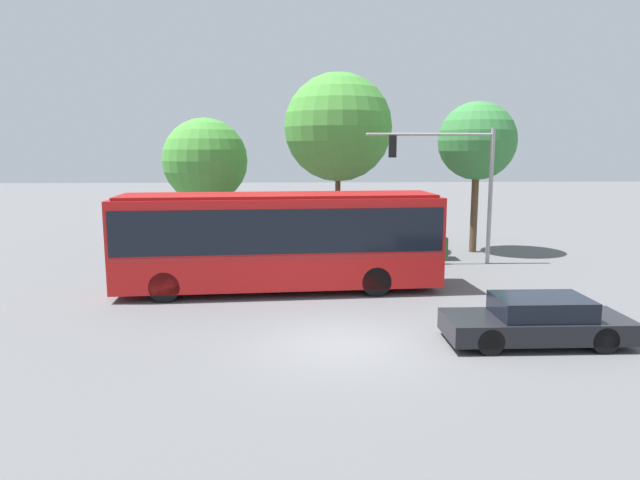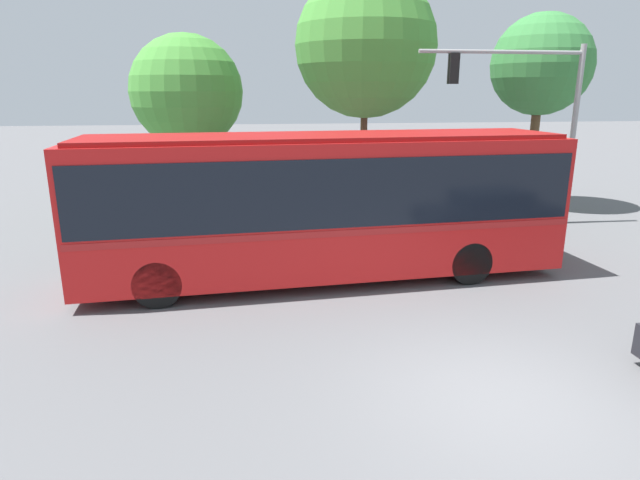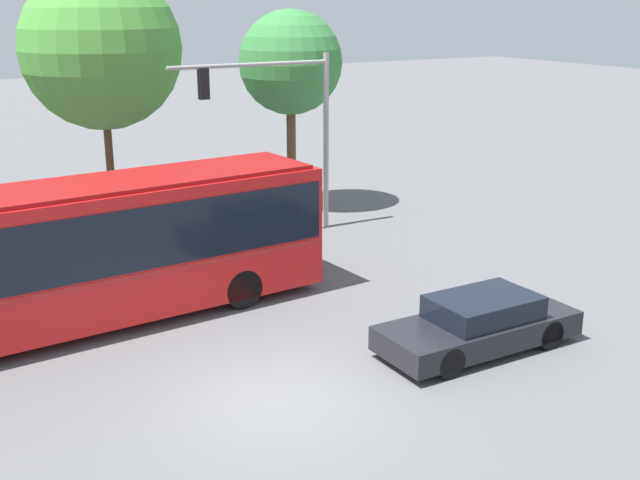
{
  "view_description": "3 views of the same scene",
  "coord_description": "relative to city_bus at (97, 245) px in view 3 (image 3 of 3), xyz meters",
  "views": [
    {
      "loc": [
        -1.17,
        -13.81,
        4.9
      ],
      "look_at": [
        -0.3,
        5.7,
        1.76
      ],
      "focal_mm": 31.91,
      "sensor_mm": 36.0,
      "label": 1
    },
    {
      "loc": [
        -3.5,
        -6.39,
        4.29
      ],
      "look_at": [
        -1.96,
        4.59,
        1.21
      ],
      "focal_mm": 29.88,
      "sensor_mm": 36.0,
      "label": 2
    },
    {
      "loc": [
        -6.29,
        -12.26,
        7.39
      ],
      "look_at": [
        2.73,
        2.91,
        2.04
      ],
      "focal_mm": 44.74,
      "sensor_mm": 36.0,
      "label": 3
    }
  ],
  "objects": [
    {
      "name": "city_bus",
      "position": [
        0.0,
        0.0,
        0.0
      ],
      "size": [
        11.2,
        3.2,
        3.39
      ],
      "rotation": [
        0.0,
        0.0,
        3.21
      ],
      "color": "red",
      "rests_on": "ground"
    },
    {
      "name": "ground_plane",
      "position": [
        1.73,
        -5.57,
        -1.92
      ],
      "size": [
        140.0,
        140.0,
        0.0
      ],
      "primitive_type": "plane",
      "color": "#5B5B5E"
    },
    {
      "name": "street_tree_centre",
      "position": [
        2.62,
        7.69,
        3.96
      ],
      "size": [
        5.06,
        5.06,
        8.42
      ],
      "color": "brown",
      "rests_on": "ground"
    },
    {
      "name": "flowering_hedge",
      "position": [
        1.83,
        5.51,
        -1.14
      ],
      "size": [
        10.93,
        1.11,
        1.6
      ],
      "color": "#286028",
      "rests_on": "ground"
    },
    {
      "name": "traffic_light_pole",
      "position": [
        7.44,
        4.38,
        1.97
      ],
      "size": [
        5.43,
        0.24,
        5.75
      ],
      "rotation": [
        0.0,
        0.0,
        3.14
      ],
      "color": "gray",
      "rests_on": "ground"
    },
    {
      "name": "sedan_foreground",
      "position": [
        6.67,
        -5.75,
        -1.34
      ],
      "size": [
        4.6,
        1.79,
        1.22
      ],
      "rotation": [
        0.0,
        0.0,
        3.14
      ],
      "color": "black",
      "rests_on": "ground"
    },
    {
      "name": "street_tree_right",
      "position": [
        9.1,
        7.18,
        3.32
      ],
      "size": [
        3.64,
        3.64,
        7.09
      ],
      "color": "brown",
      "rests_on": "ground"
    }
  ]
}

